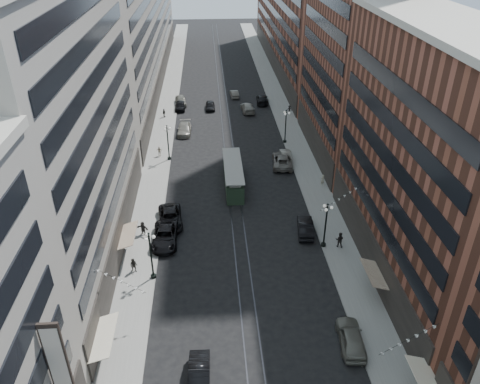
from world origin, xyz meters
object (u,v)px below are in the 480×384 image
object	(u,v)px
lamppost_sw_mid	(168,141)
pedestrian_extra_0	(164,113)
car_extra_0	(181,101)
car_extra_2	(286,155)
pedestrian_7	(340,240)
lamppost_se_mid	(286,125)
pedestrian_6	(159,151)
lamppost_se_far	(326,224)
pedestrian_2	(134,265)
car_10	(305,227)
car_extra_1	(248,107)
car_11	(282,160)
car_2	(165,236)
pedestrian_9	(289,109)
car_4	(351,338)
streetcar	(233,176)
lamppost_sw_far	(151,254)
car_9	(180,106)
pedestrian_8	(322,180)
pedestrian_5	(143,228)
car_8	(184,129)
car_5	(199,377)
car_13	(210,106)
car_14	(234,94)
car_12	(262,99)
car_7	(170,218)

from	to	relation	value
lamppost_sw_mid	pedestrian_extra_0	bearing A→B (deg)	96.35
car_extra_0	car_extra_2	xyz separation A→B (m)	(16.80, -25.31, -0.14)
pedestrian_7	pedestrian_extra_0	distance (m)	46.44
lamppost_se_mid	pedestrian_6	size ratio (longest dim) A/B	3.53
pedestrian_extra_0	lamppost_se_far	bearing A→B (deg)	-133.70
pedestrian_2	car_10	world-z (taller)	pedestrian_2
car_extra_0	car_extra_1	distance (m)	13.57
car_11	car_extra_0	xyz separation A→B (m)	(-16.00, 27.22, -0.01)
car_2	pedestrian_9	world-z (taller)	car_2
car_4	pedestrian_2	bearing A→B (deg)	-24.10
streetcar	car_extra_2	size ratio (longest dim) A/B	2.58
lamppost_sw_far	pedestrian_9	size ratio (longest dim) A/B	3.65
pedestrian_2	car_11	world-z (taller)	pedestrian_2
car_9	pedestrian_8	world-z (taller)	pedestrian_8
lamppost_sw_far	car_extra_1	distance (m)	48.75
lamppost_sw_mid	lamppost_se_mid	world-z (taller)	same
car_2	pedestrian_extra_0	size ratio (longest dim) A/B	3.78
car_2	pedestrian_5	distance (m)	3.04
lamppost_se_far	car_8	distance (m)	37.04
streetcar	pedestrian_2	xyz separation A→B (m)	(-11.23, -17.77, -0.44)
streetcar	pedestrian_9	world-z (taller)	streetcar
car_5	pedestrian_9	world-z (taller)	pedestrian_9
car_13	car_extra_0	xyz separation A→B (m)	(-5.74, 2.92, 0.12)
car_8	car_13	distance (m)	12.20
car_extra_1	streetcar	bearing A→B (deg)	77.31
car_14	pedestrian_7	world-z (taller)	pedestrian_7
car_4	car_8	xyz separation A→B (m)	(-15.62, 46.99, -0.06)
car_4	car_9	xyz separation A→B (m)	(-16.80, 58.63, -0.08)
car_9	car_10	bearing A→B (deg)	-68.52
car_12	car_8	bearing A→B (deg)	47.91
car_5	pedestrian_9	bearing A→B (deg)	75.05
lamppost_sw_mid	car_11	xyz separation A→B (m)	(16.80, -2.85, -2.24)
car_2	car_13	xyz separation A→B (m)	(5.74, 42.33, -0.12)
car_7	pedestrian_9	world-z (taller)	pedestrian_9
streetcar	car_8	distance (m)	19.73
lamppost_sw_far	car_7	world-z (taller)	lamppost_sw_far
car_5	car_12	xyz separation A→B (m)	(12.15, 64.12, -0.00)
car_13	pedestrian_8	xyz separation A→B (m)	(14.75, -30.94, 0.24)
lamppost_sw_far	streetcar	world-z (taller)	lamppost_sw_far
car_4	car_10	distance (m)	16.68
pedestrian_8	car_extra_0	size ratio (longest dim) A/B	0.33
lamppost_sw_far	car_9	world-z (taller)	lamppost_sw_far
streetcar	car_7	size ratio (longest dim) A/B	1.85
pedestrian_6	pedestrian_8	size ratio (longest dim) A/B	0.96
lamppost_se_mid	car_12	xyz separation A→B (m)	(-1.55, 19.30, -2.31)
car_14	car_12	bearing A→B (deg)	139.19
lamppost_sw_mid	car_7	distance (m)	17.36
lamppost_sw_far	streetcar	bearing A→B (deg)	63.90
car_7	car_14	xyz separation A→B (m)	(10.40, 45.39, -0.13)
car_2	car_12	bearing A→B (deg)	71.75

